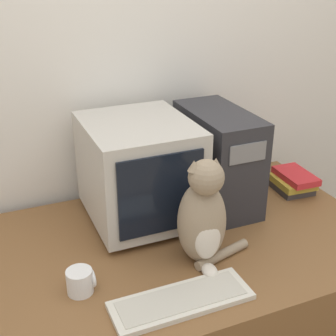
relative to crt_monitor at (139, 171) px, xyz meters
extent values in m
cube|color=silver|center=(0.05, 0.32, 0.27)|extent=(7.00, 0.05, 2.50)
cube|color=brown|center=(0.05, -0.21, -0.60)|extent=(1.59, 0.94, 0.77)
cube|color=#BCB7AD|center=(0.00, 0.00, -0.20)|extent=(0.28, 0.28, 0.02)
cube|color=#BCB7AD|center=(0.00, 0.00, 0.01)|extent=(0.40, 0.46, 0.39)
cube|color=black|center=(0.00, -0.23, 0.01)|extent=(0.32, 0.01, 0.30)
cube|color=#28282D|center=(0.35, 0.00, -0.01)|extent=(0.22, 0.44, 0.41)
cube|color=slate|center=(0.35, -0.23, 0.11)|extent=(0.15, 0.01, 0.07)
cube|color=silver|center=(-0.06, -0.53, -0.20)|extent=(0.45, 0.15, 0.02)
cube|color=beige|center=(-0.06, -0.53, -0.19)|extent=(0.40, 0.12, 0.00)
ellipsoid|color=gray|center=(0.10, -0.35, -0.06)|extent=(0.19, 0.19, 0.30)
ellipsoid|color=beige|center=(0.09, -0.41, -0.08)|extent=(0.10, 0.06, 0.17)
sphere|color=gray|center=(0.09, -0.38, 0.12)|extent=(0.13, 0.13, 0.12)
cone|color=gray|center=(0.06, -0.38, 0.17)|extent=(0.04, 0.04, 0.04)
cone|color=gray|center=(0.12, -0.39, 0.17)|extent=(0.04, 0.04, 0.04)
ellipsoid|color=beige|center=(0.08, -0.45, -0.19)|extent=(0.06, 0.08, 0.04)
cylinder|color=gray|center=(0.17, -0.38, -0.20)|extent=(0.23, 0.09, 0.03)
cube|color=#383333|center=(0.72, -0.04, -0.20)|extent=(0.16, 0.18, 0.03)
cube|color=gold|center=(0.72, -0.04, -0.17)|extent=(0.17, 0.19, 0.03)
cube|color=red|center=(0.73, -0.05, -0.14)|extent=(0.14, 0.21, 0.03)
cylinder|color=black|center=(-0.14, -0.47, -0.21)|extent=(0.15, 0.01, 0.01)
cylinder|color=white|center=(-0.33, -0.36, -0.17)|extent=(0.08, 0.08, 0.08)
torus|color=white|center=(-0.29, -0.36, -0.17)|extent=(0.01, 0.06, 0.06)
camera|label=1|loc=(-0.54, -1.57, 0.78)|focal=50.00mm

